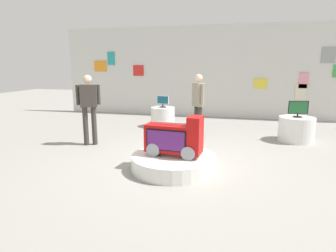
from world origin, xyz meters
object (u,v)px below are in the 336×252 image
(novelty_firetruck_tv, at_px, (175,140))
(display_pedestal_left_rear, at_px, (296,129))
(main_display_pedestal, at_px, (174,162))
(shopper_browsing_near_truck, at_px, (198,101))
(tv_on_center_rear, at_px, (163,101))
(display_pedestal_center_rear, at_px, (163,117))
(shopper_browsing_rear, at_px, (89,104))
(tv_on_left_rear, at_px, (298,108))

(novelty_firetruck_tv, bearing_deg, display_pedestal_left_rear, 47.34)
(main_display_pedestal, xyz_separation_m, display_pedestal_left_rear, (2.58, 2.77, 0.17))
(display_pedestal_left_rear, distance_m, shopper_browsing_near_truck, 2.59)
(tv_on_center_rear, relative_size, shopper_browsing_near_truck, 0.24)
(display_pedestal_center_rear, xyz_separation_m, tv_on_center_rear, (0.00, -0.00, 0.50))
(display_pedestal_left_rear, height_order, display_pedestal_center_rear, same)
(tv_on_center_rear, height_order, shopper_browsing_rear, shopper_browsing_rear)
(tv_on_left_rear, height_order, display_pedestal_center_rear, tv_on_left_rear)
(main_display_pedestal, bearing_deg, tv_on_center_rear, 107.79)
(novelty_firetruck_tv, xyz_separation_m, shopper_browsing_near_truck, (0.07, 2.58, 0.40))
(main_display_pedestal, xyz_separation_m, tv_on_center_rear, (-1.17, 3.64, 0.68))
(main_display_pedestal, relative_size, display_pedestal_center_rear, 2.11)
(shopper_browsing_near_truck, bearing_deg, display_pedestal_left_rear, 4.54)
(main_display_pedestal, height_order, novelty_firetruck_tv, novelty_firetruck_tv)
(display_pedestal_center_rear, bearing_deg, novelty_firetruck_tv, -71.99)
(tv_on_center_rear, distance_m, shopper_browsing_near_truck, 1.66)
(shopper_browsing_near_truck, bearing_deg, tv_on_left_rear, 4.45)
(tv_on_center_rear, relative_size, shopper_browsing_rear, 0.24)
(display_pedestal_left_rear, height_order, shopper_browsing_near_truck, shopper_browsing_near_truck)
(display_pedestal_center_rear, height_order, shopper_browsing_near_truck, shopper_browsing_near_truck)
(tv_on_left_rear, distance_m, shopper_browsing_rear, 5.16)
(main_display_pedestal, relative_size, tv_on_left_rear, 3.22)
(display_pedestal_left_rear, bearing_deg, display_pedestal_center_rear, 166.76)
(novelty_firetruck_tv, bearing_deg, shopper_browsing_rear, 153.05)
(shopper_browsing_rear, bearing_deg, shopper_browsing_near_truck, 29.70)
(display_pedestal_left_rear, xyz_separation_m, tv_on_left_rear, (-0.00, -0.00, 0.53))
(main_display_pedestal, bearing_deg, shopper_browsing_rear, 153.03)
(display_pedestal_left_rear, height_order, tv_on_left_rear, tv_on_left_rear)
(tv_on_left_rear, bearing_deg, shopper_browsing_rear, -162.22)
(novelty_firetruck_tv, xyz_separation_m, tv_on_center_rear, (-1.19, 3.65, 0.24))
(tv_on_center_rear, distance_m, shopper_browsing_rear, 2.72)
(novelty_firetruck_tv, relative_size, shopper_browsing_rear, 0.63)
(tv_on_left_rear, relative_size, shopper_browsing_rear, 0.29)
(display_pedestal_left_rear, relative_size, shopper_browsing_rear, 0.52)
(display_pedestal_left_rear, xyz_separation_m, display_pedestal_center_rear, (-3.74, 0.88, 0.00))
(display_pedestal_center_rear, height_order, tv_on_center_rear, tv_on_center_rear)
(novelty_firetruck_tv, height_order, tv_on_left_rear, tv_on_left_rear)
(novelty_firetruck_tv, relative_size, display_pedestal_center_rear, 1.43)
(tv_on_center_rear, bearing_deg, display_pedestal_center_rear, 103.07)
(main_display_pedestal, distance_m, novelty_firetruck_tv, 0.44)
(novelty_firetruck_tv, height_order, display_pedestal_left_rear, novelty_firetruck_tv)
(novelty_firetruck_tv, distance_m, shopper_browsing_rear, 2.67)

